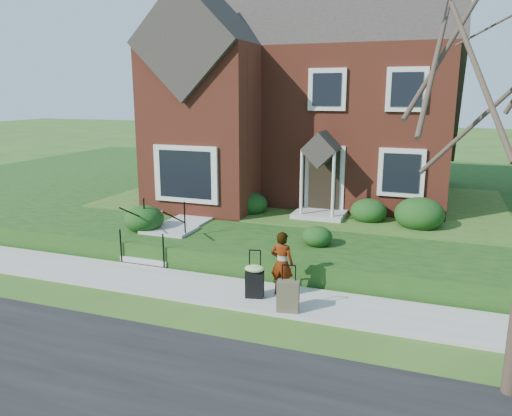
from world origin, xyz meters
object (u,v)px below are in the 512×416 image
at_px(suitcase_black, 255,279).
at_px(suitcase_olive, 288,296).
at_px(front_steps, 161,240).
at_px(woman, 282,263).

xyz_separation_m(suitcase_black, suitcase_olive, (0.90, -0.44, -0.09)).
xyz_separation_m(front_steps, suitcase_black, (3.53, -1.99, 0.03)).
relative_size(woman, suitcase_black, 1.35).
height_order(front_steps, suitcase_black, front_steps).
relative_size(front_steps, suitcase_olive, 2.04).
distance_m(front_steps, suitcase_olive, 5.06).
xyz_separation_m(front_steps, suitcase_olive, (4.43, -2.43, -0.06)).
bearing_deg(woman, front_steps, -17.95).
relative_size(front_steps, woman, 1.38).
bearing_deg(woman, suitcase_black, 38.53).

